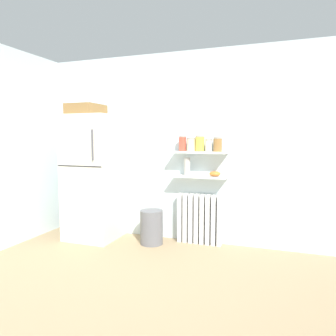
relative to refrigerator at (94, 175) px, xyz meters
The scene contains 14 objects.
ground_plane 2.02m from the refrigerator, 40.06° to the right, with size 7.04×7.04×0.00m, color #9E8460.
back_wall 1.49m from the refrigerator, 15.56° to the left, with size 7.04×0.10×2.60m, color silver.
refrigerator is the anchor object (origin of this frame).
radiator 1.62m from the refrigerator, ahead, with size 0.60×0.12×0.67m.
wall_shelf_lower 1.51m from the refrigerator, ahead, with size 0.74×0.22×0.03m, color white.
wall_shelf_upper 1.55m from the refrigerator, ahead, with size 0.74×0.22×0.03m, color white.
storage_jar_0 1.35m from the refrigerator, 10.20° to the left, with size 0.10×0.10×0.21m.
storage_jar_1 1.46m from the refrigerator, ahead, with size 0.12×0.12×0.18m.
storage_jar_2 1.57m from the refrigerator, ahead, with size 0.12×0.12×0.21m.
storage_jar_3 1.68m from the refrigerator, ahead, with size 0.09×0.09×0.16m.
storage_jar_4 1.80m from the refrigerator, ahead, with size 0.11×0.11×0.19m.
vase 1.35m from the refrigerator, ahead, with size 0.08×0.08×0.24m, color #B2ADA8.
shelf_bowl 1.72m from the refrigerator, ahead, with size 0.15×0.15×0.07m, color orange.
trash_bin 1.12m from the refrigerator, ahead, with size 0.31×0.31×0.46m, color slate.
Camera 1 is at (1.14, -2.20, 1.43)m, focal length 33.97 mm.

